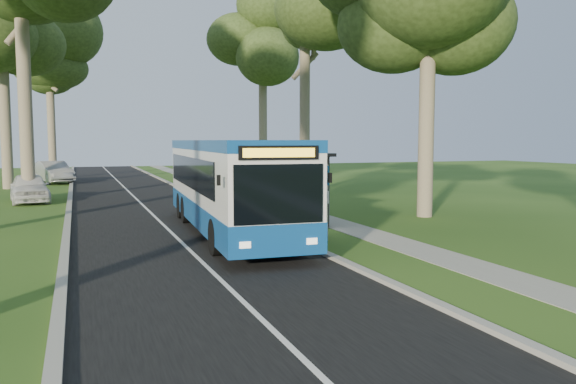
# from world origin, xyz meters

# --- Properties ---
(ground) EXTENTS (120.00, 120.00, 0.00)m
(ground) POSITION_xyz_m (0.00, 0.00, 0.00)
(ground) COLOR #274816
(ground) RESTS_ON ground
(road) EXTENTS (7.00, 100.00, 0.02)m
(road) POSITION_xyz_m (-3.50, 10.00, 0.01)
(road) COLOR black
(road) RESTS_ON ground
(kerb_east) EXTENTS (0.25, 100.00, 0.12)m
(kerb_east) POSITION_xyz_m (0.00, 10.00, 0.06)
(kerb_east) COLOR #9E9B93
(kerb_east) RESTS_ON ground
(kerb_west) EXTENTS (0.25, 100.00, 0.12)m
(kerb_west) POSITION_xyz_m (-7.00, 10.00, 0.06)
(kerb_west) COLOR #9E9B93
(kerb_west) RESTS_ON ground
(centre_line) EXTENTS (0.12, 100.00, 0.00)m
(centre_line) POSITION_xyz_m (-3.50, 10.00, 0.02)
(centre_line) COLOR white
(centre_line) RESTS_ON road
(footpath) EXTENTS (1.50, 100.00, 0.02)m
(footpath) POSITION_xyz_m (3.00, 10.00, 0.01)
(footpath) COLOR gray
(footpath) RESTS_ON ground
(bus) EXTENTS (3.28, 12.59, 3.31)m
(bus) POSITION_xyz_m (-1.55, 4.79, 1.71)
(bus) COLOR white
(bus) RESTS_ON ground
(bus_stop_sign) EXTENTS (0.12, 0.35, 2.51)m
(bus_stop_sign) POSITION_xyz_m (1.05, 2.10, 1.57)
(bus_stop_sign) COLOR gray
(bus_stop_sign) RESTS_ON ground
(bus_shelter) EXTENTS (2.37, 3.56, 2.82)m
(bus_shelter) POSITION_xyz_m (1.52, 5.53, 2.00)
(bus_shelter) COLOR black
(bus_shelter) RESTS_ON ground
(litter_bin) EXTENTS (0.58, 0.58, 1.01)m
(litter_bin) POSITION_xyz_m (1.06, 3.37, 0.51)
(litter_bin) COLOR black
(litter_bin) RESTS_ON ground
(car_white) EXTENTS (2.40, 4.78, 1.56)m
(car_white) POSITION_xyz_m (-8.99, 18.31, 0.78)
(car_white) COLOR silver
(car_white) RESTS_ON ground
(car_silver) EXTENTS (3.34, 5.49, 1.71)m
(car_silver) POSITION_xyz_m (-8.30, 32.40, 0.85)
(car_silver) COLOR #999BA0
(car_silver) RESTS_ON ground
(tree_west_e) EXTENTS (5.20, 5.20, 14.17)m
(tree_west_e) POSITION_xyz_m (-8.50, 38.00, 10.50)
(tree_west_e) COLOR #7A6B56
(tree_west_e) RESTS_ON ground
(tree_east_c) EXTENTS (5.20, 5.20, 13.91)m
(tree_east_c) POSITION_xyz_m (6.80, 18.00, 10.31)
(tree_east_c) COLOR #7A6B56
(tree_east_c) RESTS_ON ground
(tree_east_d) EXTENTS (5.20, 5.20, 15.60)m
(tree_east_d) POSITION_xyz_m (8.00, 30.00, 11.55)
(tree_east_d) COLOR #7A6B56
(tree_east_d) RESTS_ON ground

